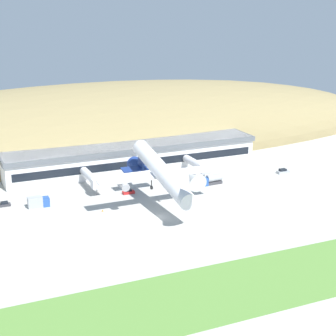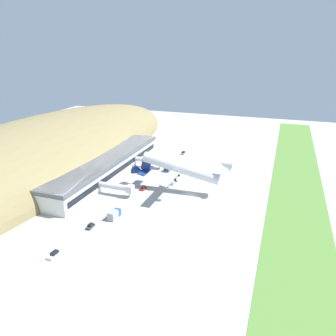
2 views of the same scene
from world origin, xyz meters
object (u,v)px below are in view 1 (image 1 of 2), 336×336
Objects in this scene: terminal_building at (132,155)px; service_car_3 at (4,204)px; jetway_1 at (197,165)px; cargo_airplane at (161,172)px; box_truck at (38,202)px; jetway_0 at (92,178)px; service_car_1 at (283,171)px; traffic_cone_0 at (103,210)px; service_car_0 at (128,192)px; fuel_truck at (211,180)px.

terminal_building is 51.71m from service_car_3.
jetway_1 reaches higher than service_car_3.
cargo_airplane is (-5.99, -39.61, 5.31)m from terminal_building.
jetway_0 is at bearing 23.52° from box_truck.
terminal_building is at bearing 40.14° from jetway_0.
terminal_building is 23.33× the size of service_car_3.
jetway_0 is at bearing 172.05° from service_car_1.
jetway_1 is at bearing 25.79° from traffic_cone_0.
jetway_0 is 19.51m from traffic_cone_0.
service_car_1 reaches higher than service_car_3.
service_car_1 is 1.12× the size of service_car_3.
service_car_3 is at bearing 173.56° from service_car_0.
cargo_airplane reaches higher than jetway_0.
cargo_airplane is 12.51× the size of service_car_0.
terminal_building is 24.56× the size of service_car_0.
jetway_1 is 0.34× the size of cargo_airplane.
service_car_0 is (-4.50, 15.25, -9.95)m from cargo_airplane.
service_car_1 is at bearing -0.78° from box_truck.
box_truck is (-55.58, -8.23, -2.48)m from jetway_1.
jetway_1 is 33.44m from cargo_airplane.
service_car_1 is (45.84, -25.90, -4.61)m from terminal_building.
service_car_0 is 0.85× the size of service_car_1.
traffic_cone_0 is at bearing -97.69° from jetway_0.
service_car_0 is at bearing -39.29° from jetway_0.
fuel_truck is at bearing -90.45° from jetway_1.
cargo_airplane is (13.84, -22.89, 6.60)m from jetway_0.
jetway_0 and jetway_1 have the same top height.
cargo_airplane is at bearing -165.18° from service_car_1.
terminal_building is 11.37× the size of fuel_truck.
traffic_cone_0 is (-68.24, -9.80, -0.39)m from service_car_1.
jetway_0 is 20.28m from box_truck.
box_truck reaches higher than traffic_cone_0.
box_truck is at bearing 179.22° from service_car_1.
terminal_building is at bearing 23.10° from service_car_3.
terminal_building is 31.94m from fuel_truck.
jetway_0 is 38.43m from fuel_truck.
traffic_cone_0 is (15.90, -10.95, -1.23)m from box_truck.
jetway_0 is 3.73× the size of service_car_1.
terminal_building is at bearing 81.40° from cargo_airplane.
jetway_1 is at bearing 161.84° from service_car_1.
service_car_3 is at bearing 176.50° from service_car_1.
terminal_building reaches higher than service_car_3.
cargo_airplane reaches higher than terminal_building.
jetway_0 is at bearing 165.01° from fuel_truck.
service_car_3 is 10.20m from box_truck.
cargo_airplane is at bearing -73.55° from service_car_0.
fuel_truck is at bearing -4.70° from service_car_0.
fuel_truck reaches higher than traffic_cone_0.
service_car_1 is at bearing 1.49° from fuel_truck.
traffic_cone_0 is at bearing -154.21° from jetway_1.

